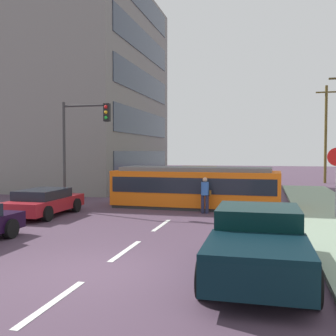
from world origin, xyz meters
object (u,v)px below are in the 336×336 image
(streetcar_tram, at_px, (196,187))
(pedestrian_crossing, at_px, (205,193))
(city_bus, at_px, (194,179))
(utility_pole_far, at_px, (326,132))
(pickup_truck_parked, at_px, (258,243))
(parked_sedan_mid, at_px, (44,202))
(traffic_light_mast, at_px, (81,135))

(streetcar_tram, distance_m, pedestrian_crossing, 1.85)
(streetcar_tram, relative_size, pedestrian_crossing, 5.03)
(city_bus, relative_size, utility_pole_far, 0.59)
(streetcar_tram, xyz_separation_m, pedestrian_crossing, (0.75, -1.69, -0.13))
(city_bus, height_order, pickup_truck_parked, city_bus)
(pickup_truck_parked, xyz_separation_m, utility_pole_far, (5.35, 28.59, 3.76))
(pickup_truck_parked, bearing_deg, parked_sedan_mid, 145.53)
(utility_pole_far, bearing_deg, streetcar_tram, -115.60)
(parked_sedan_mid, height_order, traffic_light_mast, traffic_light_mast)
(streetcar_tram, xyz_separation_m, utility_pole_far, (8.64, 18.04, 3.48))
(traffic_light_mast, bearing_deg, pickup_truck_parked, -44.11)
(parked_sedan_mid, height_order, utility_pole_far, utility_pole_far)
(city_bus, xyz_separation_m, pedestrian_crossing, (1.93, -7.78, -0.08))
(parked_sedan_mid, bearing_deg, city_bus, 64.24)
(streetcar_tram, height_order, parked_sedan_mid, streetcar_tram)
(pickup_truck_parked, bearing_deg, traffic_light_mast, 135.89)
(city_bus, relative_size, traffic_light_mast, 0.98)
(parked_sedan_mid, bearing_deg, pickup_truck_parked, -34.47)
(city_bus, height_order, traffic_light_mast, traffic_light_mast)
(parked_sedan_mid, xyz_separation_m, utility_pole_far, (14.74, 22.14, 3.93))
(traffic_light_mast, height_order, utility_pole_far, utility_pole_far)
(city_bus, distance_m, parked_sedan_mid, 11.31)
(streetcar_tram, relative_size, utility_pole_far, 0.96)
(pedestrian_crossing, relative_size, utility_pole_far, 0.19)
(utility_pole_far, bearing_deg, pedestrian_crossing, -111.81)
(parked_sedan_mid, bearing_deg, pedestrian_crossing, 19.34)
(city_bus, bearing_deg, traffic_light_mast, -114.82)
(pedestrian_crossing, distance_m, traffic_light_mast, 6.48)
(streetcar_tram, height_order, traffic_light_mast, traffic_light_mast)
(pickup_truck_parked, xyz_separation_m, traffic_light_mast, (-8.40, 8.15, 2.83))
(traffic_light_mast, xyz_separation_m, utility_pole_far, (13.75, 20.44, 0.92))
(traffic_light_mast, bearing_deg, parked_sedan_mid, -120.25)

